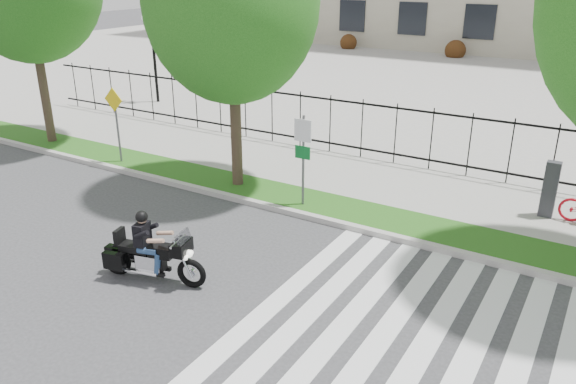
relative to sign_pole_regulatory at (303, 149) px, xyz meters
The scene contains 12 objects.
ground 4.91m from the sign_pole_regulatory, 94.37° to the right, with size 120.00×120.00×0.00m, color #363639.
curb 1.77m from the sign_pole_regulatory, 126.15° to the right, with size 60.00×0.20×0.15m, color #A9A69F.
grass_verge 1.74m from the sign_pole_regulatory, 133.31° to the left, with size 60.00×1.50×0.15m, color #275B16.
sidewalk 3.34m from the sign_pole_regulatory, 96.95° to the left, with size 60.00×3.50×0.15m, color gray.
plaza 20.49m from the sign_pole_regulatory, 90.98° to the left, with size 80.00×34.00×0.10m, color gray.
crosswalk_stripes 6.63m from the sign_pole_regulatory, 45.66° to the right, with size 5.70×8.00×0.01m, color silver, non-canonical shape.
iron_fence 4.67m from the sign_pole_regulatory, 94.33° to the left, with size 30.00×0.06×2.00m, color black, non-canonical shape.
lamp_post_left 14.48m from the sign_pole_regulatory, 149.00° to the left, with size 1.06×0.70×4.25m.
street_tree_1 4.38m from the sign_pole_regulatory, behind, with size 4.76×4.76×7.94m.
sign_pole_regulatory is the anchor object (origin of this frame).
sign_pole_warning 7.02m from the sign_pole_regulatory, behind, with size 0.78×0.09×2.49m.
motorcycle_rider 5.10m from the sign_pole_regulatory, 99.97° to the right, with size 2.45×1.02×1.91m.
Camera 1 is at (7.36, -7.77, 6.26)m, focal length 35.00 mm.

